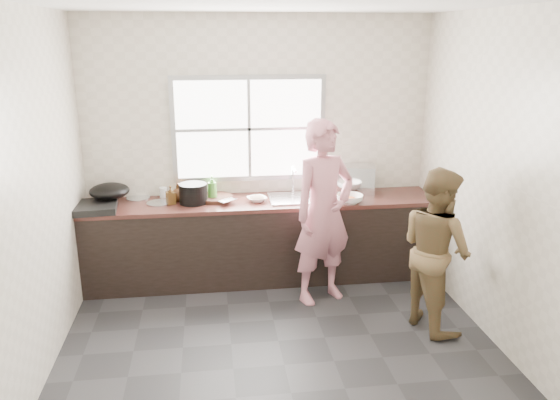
{
  "coord_description": "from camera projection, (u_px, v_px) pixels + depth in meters",
  "views": [
    {
      "loc": [
        -0.53,
        -4.04,
        2.49
      ],
      "look_at": [
        0.1,
        0.65,
        1.05
      ],
      "focal_mm": 35.0,
      "sensor_mm": 36.0,
      "label": 1
    }
  ],
  "objects": [
    {
      "name": "floor",
      "position": [
        278.0,
        341.0,
        4.62
      ],
      "size": [
        3.6,
        3.2,
        0.01
      ],
      "primitive_type": "cube",
      "color": "#262629",
      "rests_on": "ground"
    },
    {
      "name": "ceiling",
      "position": [
        278.0,
        2.0,
        3.84
      ],
      "size": [
        3.6,
        3.2,
        0.01
      ],
      "primitive_type": "cube",
      "color": "silver",
      "rests_on": "wall_back"
    },
    {
      "name": "wall_back",
      "position": [
        259.0,
        147.0,
        5.75
      ],
      "size": [
        3.6,
        0.01,
        2.7
      ],
      "primitive_type": "cube",
      "color": "beige",
      "rests_on": "ground"
    },
    {
      "name": "wall_left",
      "position": [
        35.0,
        196.0,
        4.0
      ],
      "size": [
        0.01,
        3.2,
        2.7
      ],
      "primitive_type": "cube",
      "color": "beige",
      "rests_on": "ground"
    },
    {
      "name": "wall_right",
      "position": [
        497.0,
        180.0,
        4.46
      ],
      "size": [
        0.01,
        3.2,
        2.7
      ],
      "primitive_type": "cube",
      "color": "beige",
      "rests_on": "ground"
    },
    {
      "name": "wall_front",
      "position": [
        320.0,
        273.0,
        2.71
      ],
      "size": [
        3.6,
        0.01,
        2.7
      ],
      "primitive_type": "cube",
      "color": "beige",
      "rests_on": "ground"
    },
    {
      "name": "cabinet",
      "position": [
        263.0,
        241.0,
        5.73
      ],
      "size": [
        3.6,
        0.62,
        0.82
      ],
      "primitive_type": "cube",
      "color": "black",
      "rests_on": "floor"
    },
    {
      "name": "countertop",
      "position": [
        262.0,
        202.0,
        5.6
      ],
      "size": [
        3.6,
        0.64,
        0.04
      ],
      "primitive_type": "cube",
      "color": "#3C1E18",
      "rests_on": "cabinet"
    },
    {
      "name": "sink",
      "position": [
        296.0,
        198.0,
        5.64
      ],
      "size": [
        0.55,
        0.45,
        0.02
      ],
      "primitive_type": "cube",
      "color": "silver",
      "rests_on": "countertop"
    },
    {
      "name": "faucet",
      "position": [
        293.0,
        180.0,
        5.79
      ],
      "size": [
        0.02,
        0.02,
        0.3
      ],
      "primitive_type": "cylinder",
      "color": "silver",
      "rests_on": "countertop"
    },
    {
      "name": "window_frame",
      "position": [
        249.0,
        129.0,
        5.67
      ],
      "size": [
        1.6,
        0.05,
        1.1
      ],
      "primitive_type": "cube",
      "color": "#9EA0A5",
      "rests_on": "wall_back"
    },
    {
      "name": "window_glazing",
      "position": [
        249.0,
        129.0,
        5.64
      ],
      "size": [
        1.5,
        0.01,
        1.0
      ],
      "primitive_type": "cube",
      "color": "white",
      "rests_on": "window_frame"
    },
    {
      "name": "woman",
      "position": [
        323.0,
        218.0,
        5.15
      ],
      "size": [
        0.71,
        0.61,
        1.65
      ],
      "primitive_type": "imported",
      "rotation": [
        0.0,
        0.0,
        0.41
      ],
      "color": "#D17D8D",
      "rests_on": "floor"
    },
    {
      "name": "person_side",
      "position": [
        436.0,
        249.0,
        4.69
      ],
      "size": [
        0.72,
        0.82,
        1.44
      ],
      "primitive_type": "imported",
      "rotation": [
        0.0,
        0.0,
        1.85
      ],
      "color": "brown",
      "rests_on": "floor"
    },
    {
      "name": "cutting_board",
      "position": [
        214.0,
        198.0,
        5.61
      ],
      "size": [
        0.49,
        0.49,
        0.04
      ],
      "primitive_type": "cylinder",
      "rotation": [
        0.0,
        0.0,
        -0.36
      ],
      "color": "#331C13",
      "rests_on": "countertop"
    },
    {
      "name": "cleaver",
      "position": [
        227.0,
        200.0,
        5.45
      ],
      "size": [
        0.19,
        0.18,
        0.01
      ],
      "primitive_type": "cube",
      "rotation": [
        0.0,
        0.0,
        0.7
      ],
      "color": "#A9ABAF",
      "rests_on": "cutting_board"
    },
    {
      "name": "bowl_mince",
      "position": [
        257.0,
        199.0,
        5.55
      ],
      "size": [
        0.24,
        0.24,
        0.05
      ],
      "primitive_type": "imported",
      "rotation": [
        0.0,
        0.0,
        0.33
      ],
      "color": "white",
      "rests_on": "countertop"
    },
    {
      "name": "bowl_crabs",
      "position": [
        350.0,
        200.0,
        5.5
      ],
      "size": [
        0.29,
        0.29,
        0.07
      ],
      "primitive_type": "imported",
      "rotation": [
        0.0,
        0.0,
        0.41
      ],
      "color": "white",
      "rests_on": "countertop"
    },
    {
      "name": "bowl_held",
      "position": [
        323.0,
        198.0,
        5.56
      ],
      "size": [
        0.22,
        0.22,
        0.06
      ],
      "primitive_type": "imported",
      "rotation": [
        0.0,
        0.0,
        -0.32
      ],
      "color": "silver",
      "rests_on": "countertop"
    },
    {
      "name": "black_pot",
      "position": [
        193.0,
        194.0,
        5.47
      ],
      "size": [
        0.34,
        0.34,
        0.2
      ],
      "primitive_type": "cylinder",
      "rotation": [
        0.0,
        0.0,
        -0.28
      ],
      "color": "black",
      "rests_on": "countertop"
    },
    {
      "name": "plate_food",
      "position": [
        197.0,
        201.0,
        5.54
      ],
      "size": [
        0.23,
        0.23,
        0.02
      ],
      "primitive_type": "cylinder",
      "rotation": [
        0.0,
        0.0,
        -0.13
      ],
      "color": "white",
      "rests_on": "countertop"
    },
    {
      "name": "bottle_green",
      "position": [
        212.0,
        188.0,
        5.55
      ],
      "size": [
        0.12,
        0.12,
        0.26
      ],
      "primitive_type": "imported",
      "rotation": [
        0.0,
        0.0,
        -0.15
      ],
      "color": "#42912F",
      "rests_on": "countertop"
    },
    {
      "name": "bottle_brown_tall",
      "position": [
        171.0,
        196.0,
        5.45
      ],
      "size": [
        0.1,
        0.1,
        0.17
      ],
      "primitive_type": "imported",
      "rotation": [
        0.0,
        0.0,
        0.32
      ],
      "color": "#442C11",
      "rests_on": "countertop"
    },
    {
      "name": "bottle_brown_short",
      "position": [
        178.0,
        193.0,
        5.55
      ],
      "size": [
        0.13,
        0.13,
        0.17
      ],
      "primitive_type": "imported",
      "rotation": [
        0.0,
        0.0,
        0.0
      ],
      "color": "#422410",
      "rests_on": "countertop"
    },
    {
      "name": "glass_jar",
      "position": [
        163.0,
        193.0,
        5.67
      ],
      "size": [
        0.09,
        0.09,
        0.11
      ],
      "primitive_type": "cylinder",
      "rotation": [
        0.0,
        0.0,
        0.27
      ],
      "color": "silver",
      "rests_on": "countertop"
    },
    {
      "name": "burner",
      "position": [
        93.0,
        207.0,
        5.26
      ],
      "size": [
        0.47,
        0.47,
        0.06
      ],
      "primitive_type": "cube",
      "rotation": [
        0.0,
        0.0,
        0.09
      ],
      "color": "black",
      "rests_on": "countertop"
    },
    {
      "name": "wok",
      "position": [
        109.0,
        191.0,
        5.44
      ],
      "size": [
        0.52,
        0.52,
        0.15
      ],
      "primitive_type": "ellipsoid",
      "rotation": [
        0.0,
        0.0,
        -0.41
      ],
      "color": "black",
      "rests_on": "burner"
    },
    {
      "name": "dish_rack",
      "position": [
        356.0,
        179.0,
        5.84
      ],
      "size": [
        0.45,
        0.36,
        0.29
      ],
      "primitive_type": "cube",
      "rotation": [
        0.0,
        0.0,
        -0.25
      ],
      "color": "#B9B9BF",
      "rests_on": "countertop"
    },
    {
      "name": "pot_lid_left",
      "position": [
        159.0,
        203.0,
        5.48
      ],
      "size": [
        0.29,
        0.29,
        0.01
      ],
      "primitive_type": "cylinder",
      "rotation": [
        0.0,
        0.0,
        0.21
      ],
      "color": "#B0B1B7",
      "rests_on": "countertop"
    },
    {
      "name": "pot_lid_right",
      "position": [
        138.0,
        198.0,
        5.65
      ],
      "size": [
        0.31,
        0.31,
        0.01
      ],
      "primitive_type": "cylinder",
      "rotation": [
        0.0,
        0.0,
        -0.34
      ],
      "color": "silver",
      "rests_on": "countertop"
    }
  ]
}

